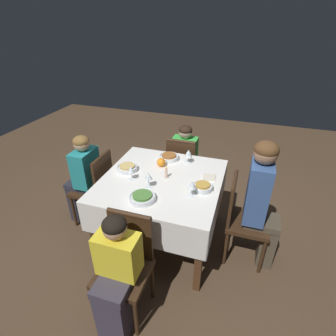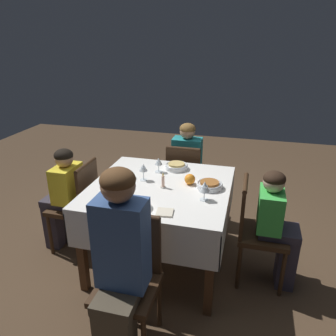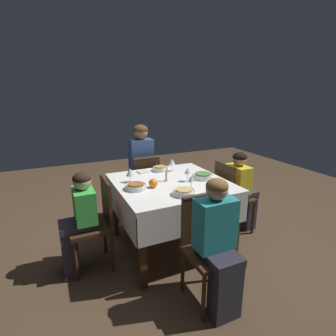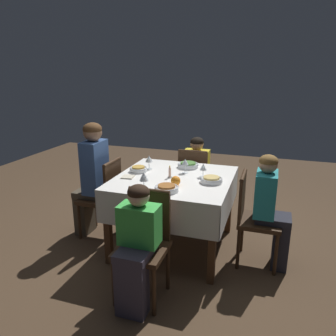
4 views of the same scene
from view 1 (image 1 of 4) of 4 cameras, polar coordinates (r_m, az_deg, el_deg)
ground_plane at (r=2.94m, az=-1.20°, el=-14.82°), size 8.00×8.00×0.00m
dining_table at (r=2.52m, az=-1.36°, el=-4.29°), size 1.12×1.11×0.75m
chair_north at (r=2.54m, az=15.76°, el=-10.05°), size 0.38×0.38×0.87m
chair_west at (r=3.25m, az=3.21°, el=0.62°), size 0.38×0.38×0.87m
chair_south at (r=2.95m, az=-15.37°, el=-3.79°), size 0.38×0.38×0.87m
chair_east at (r=2.11m, az=-9.09°, el=-19.42°), size 0.38×0.38×0.87m
person_adult_denim at (r=2.42m, az=19.75°, el=-6.52°), size 0.30×0.34×1.25m
person_child_green at (r=3.36m, az=3.94°, el=2.62°), size 0.33×0.30×0.97m
person_child_teal at (r=2.98m, az=-18.09°, el=-1.71°), size 0.30×0.33×1.06m
person_child_yellow at (r=1.98m, az=-11.36°, el=-21.53°), size 0.33×0.30×0.98m
bowl_north at (r=2.33m, az=7.57°, el=-4.04°), size 0.18×0.18×0.06m
wine_glass_north at (r=2.19m, az=5.28°, el=-3.71°), size 0.08×0.08×0.15m
bowl_west at (r=2.79m, az=0.22°, el=2.42°), size 0.21×0.21×0.06m
wine_glass_west at (r=2.70m, az=4.48°, el=3.13°), size 0.08×0.08×0.15m
bowl_south at (r=2.62m, az=-8.85°, el=0.05°), size 0.20×0.20×0.06m
wine_glass_south at (r=2.44m, az=-8.05°, el=-0.51°), size 0.07×0.07×0.13m
bowl_east at (r=2.19m, az=-5.60°, el=-6.33°), size 0.22×0.22×0.06m
wine_glass_east at (r=2.30m, az=-4.27°, el=-1.88°), size 0.07×0.07×0.15m
candle_centerpiece at (r=2.46m, az=-0.39°, el=-1.20°), size 0.04×0.04×0.12m
orange_fruit at (r=2.65m, az=-1.51°, el=1.25°), size 0.09×0.09×0.09m
napkin_red_folded at (r=2.51m, az=8.96°, el=-2.01°), size 0.12×0.12×0.01m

